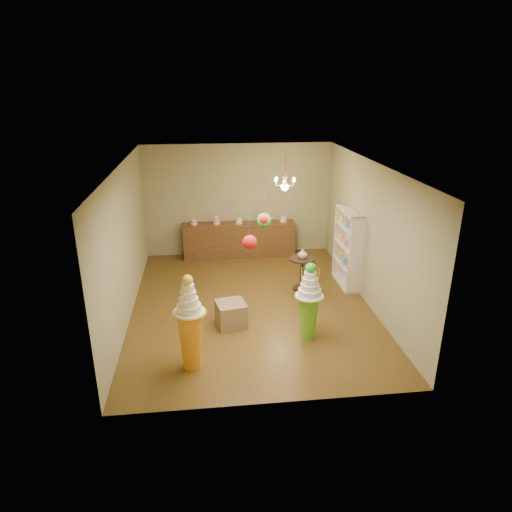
{
  "coord_description": "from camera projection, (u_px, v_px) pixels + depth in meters",
  "views": [
    {
      "loc": [
        -0.92,
        -8.75,
        4.48
      ],
      "look_at": [
        0.11,
        0.0,
        1.11
      ],
      "focal_mm": 32.0,
      "sensor_mm": 36.0,
      "label": 1
    }
  ],
  "objects": [
    {
      "name": "pedestal_orange",
      "position": [
        190.0,
        332.0,
        7.45
      ],
      "size": [
        0.58,
        0.58,
        1.67
      ],
      "rotation": [
        0.0,
        0.0,
        -0.15
      ],
      "color": "orange",
      "rests_on": "floor"
    },
    {
      "name": "round_table",
      "position": [
        302.0,
        269.0,
        10.38
      ],
      "size": [
        0.69,
        0.69,
        0.77
      ],
      "rotation": [
        0.0,
        0.0,
        -0.16
      ],
      "color": "black",
      "rests_on": "floor"
    },
    {
      "name": "burlap_riser",
      "position": [
        231.0,
        314.0,
        8.89
      ],
      "size": [
        0.63,
        0.63,
        0.49
      ],
      "primitive_type": "cube",
      "rotation": [
        0.0,
        0.0,
        0.19
      ],
      "color": "olive",
      "rests_on": "floor"
    },
    {
      "name": "pom_green_mid",
      "position": [
        264.0,
        220.0,
        8.01
      ],
      "size": [
        0.25,
        0.25,
        0.91
      ],
      "color": "#3F362E",
      "rests_on": "ceiling"
    },
    {
      "name": "pom_red_right",
      "position": [
        264.0,
        219.0,
        7.08
      ],
      "size": [
        0.15,
        0.15,
        0.58
      ],
      "color": "#3F362E",
      "rests_on": "ceiling"
    },
    {
      "name": "ceiling",
      "position": [
        250.0,
        164.0,
        8.75
      ],
      "size": [
        6.5,
        6.5,
        0.0
      ],
      "primitive_type": "plane",
      "rotation": [
        3.14,
        0.0,
        0.0
      ],
      "color": "beige",
      "rests_on": "ground"
    },
    {
      "name": "sideboard",
      "position": [
        239.0,
        239.0,
        12.4
      ],
      "size": [
        3.04,
        0.54,
        1.16
      ],
      "color": "#57361B",
      "rests_on": "floor"
    },
    {
      "name": "pedestal_green",
      "position": [
        309.0,
        307.0,
        8.33
      ],
      "size": [
        0.63,
        0.63,
        1.5
      ],
      "rotation": [
        0.0,
        0.0,
        -0.31
      ],
      "color": "#6ABA28",
      "rests_on": "floor"
    },
    {
      "name": "floor",
      "position": [
        251.0,
        304.0,
        9.82
      ],
      "size": [
        6.5,
        6.5,
        0.0
      ],
      "primitive_type": "plane",
      "color": "#543B16",
      "rests_on": "ground"
    },
    {
      "name": "shelving_unit",
      "position": [
        348.0,
        248.0,
        10.5
      ],
      "size": [
        0.33,
        1.2,
        1.8
      ],
      "color": "beige",
      "rests_on": "floor"
    },
    {
      "name": "chandelier",
      "position": [
        285.0,
        185.0,
        10.34
      ],
      "size": [
        0.68,
        0.68,
        0.85
      ],
      "rotation": [
        0.0,
        0.0,
        0.3
      ],
      "color": "#E4A750",
      "rests_on": "ceiling"
    },
    {
      "name": "vase",
      "position": [
        303.0,
        254.0,
        10.25
      ],
      "size": [
        0.26,
        0.26,
        0.21
      ],
      "primitive_type": "imported",
      "rotation": [
        0.0,
        0.0,
        -0.33
      ],
      "color": "beige",
      "rests_on": "round_table"
    },
    {
      "name": "wall_front",
      "position": [
        276.0,
        314.0,
        6.27
      ],
      "size": [
        5.0,
        0.04,
        3.0
      ],
      "primitive_type": "cube",
      "color": "gray",
      "rests_on": "ground"
    },
    {
      "name": "wall_back",
      "position": [
        238.0,
        200.0,
        12.3
      ],
      "size": [
        5.0,
        0.04,
        3.0
      ],
      "primitive_type": "cube",
      "color": "gray",
      "rests_on": "ground"
    },
    {
      "name": "wall_right",
      "position": [
        369.0,
        234.0,
        9.56
      ],
      "size": [
        0.04,
        6.5,
        3.0
      ],
      "primitive_type": "cube",
      "color": "gray",
      "rests_on": "ground"
    },
    {
      "name": "pom_red_left",
      "position": [
        250.0,
        242.0,
        7.2
      ],
      "size": [
        0.23,
        0.23,
        1.0
      ],
      "color": "#3F362E",
      "rests_on": "ceiling"
    },
    {
      "name": "wall_left",
      "position": [
        125.0,
        243.0,
        9.01
      ],
      "size": [
        0.04,
        6.5,
        3.0
      ],
      "primitive_type": "cube",
      "color": "gray",
      "rests_on": "ground"
    }
  ]
}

